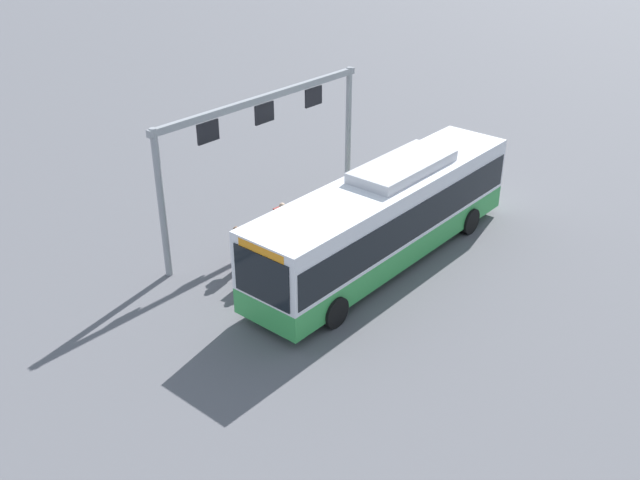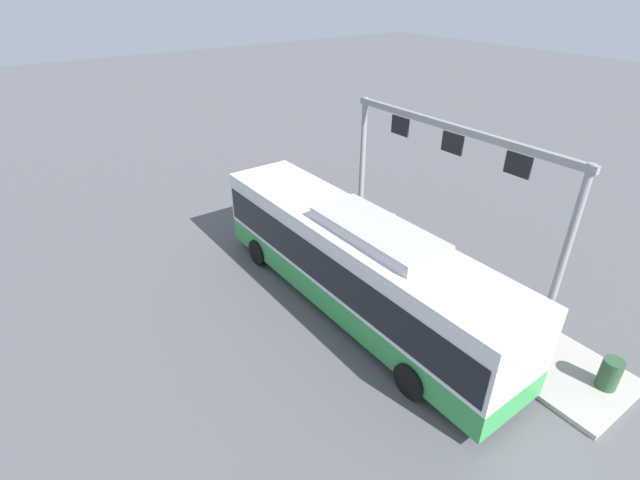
% 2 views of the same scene
% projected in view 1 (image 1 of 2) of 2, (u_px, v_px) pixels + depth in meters
% --- Properties ---
extents(ground_plane, '(120.00, 120.00, 0.00)m').
position_uv_depth(ground_plane, '(383.00, 260.00, 25.14)').
color(ground_plane, '#56565B').
extents(platform_curb, '(10.00, 2.80, 0.16)m').
position_uv_depth(platform_curb, '(362.00, 213.00, 28.35)').
color(platform_curb, '#B2ADA3').
rests_on(platform_curb, ground).
extents(bus_main, '(12.04, 2.82, 3.46)m').
position_uv_depth(bus_main, '(386.00, 214.00, 24.29)').
color(bus_main, green).
rests_on(bus_main, ground).
extents(person_boarding, '(0.39, 0.56, 1.67)m').
position_uv_depth(person_boarding, '(256.00, 257.00, 23.57)').
color(person_boarding, gray).
rests_on(person_boarding, ground).
extents(person_waiting_near, '(0.36, 0.54, 1.67)m').
position_uv_depth(person_waiting_near, '(282.00, 223.00, 25.42)').
color(person_waiting_near, black).
rests_on(person_waiting_near, platform_curb).
extents(person_waiting_mid, '(0.52, 0.61, 1.67)m').
position_uv_depth(person_waiting_mid, '(237.00, 247.00, 24.17)').
color(person_waiting_mid, maroon).
rests_on(person_waiting_mid, ground).
extents(platform_sign_gantry, '(9.96, 0.24, 5.20)m').
position_uv_depth(platform_sign_gantry, '(265.00, 132.00, 25.70)').
color(platform_sign_gantry, gray).
rests_on(platform_sign_gantry, ground).
extents(trash_bin, '(0.52, 0.52, 0.90)m').
position_uv_depth(trash_bin, '(418.00, 167.00, 31.16)').
color(trash_bin, '#2D5133').
rests_on(trash_bin, platform_curb).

